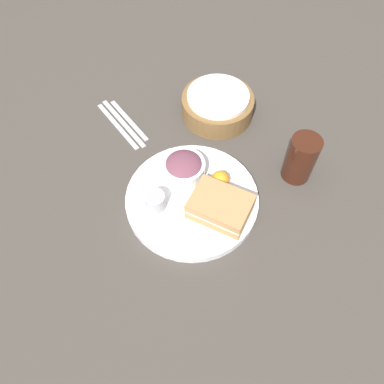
% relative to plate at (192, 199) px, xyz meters
% --- Properties ---
extents(ground_plane, '(4.00, 4.00, 0.00)m').
position_rel_plate_xyz_m(ground_plane, '(0.00, 0.00, -0.01)').
color(ground_plane, '#3D3833').
extents(plate, '(0.31, 0.31, 0.02)m').
position_rel_plate_xyz_m(plate, '(0.00, 0.00, 0.00)').
color(plate, silver).
rests_on(plate, ground_plane).
extents(sandwich, '(0.14, 0.11, 0.05)m').
position_rel_plate_xyz_m(sandwich, '(0.07, -0.00, 0.04)').
color(sandwich, '#A37A4C').
rests_on(sandwich, plate).
extents(salad_bowl, '(0.10, 0.10, 0.06)m').
position_rel_plate_xyz_m(salad_bowl, '(-0.05, 0.04, 0.04)').
color(salad_bowl, white).
rests_on(salad_bowl, plate).
extents(dressing_cup, '(0.05, 0.05, 0.04)m').
position_rel_plate_xyz_m(dressing_cup, '(-0.06, -0.07, 0.03)').
color(dressing_cup, '#99999E').
rests_on(dressing_cup, plate).
extents(orange_wedge, '(0.04, 0.04, 0.04)m').
position_rel_plate_xyz_m(orange_wedge, '(0.04, 0.06, 0.03)').
color(orange_wedge, orange).
rests_on(orange_wedge, plate).
extents(drink_glass, '(0.07, 0.07, 0.12)m').
position_rel_plate_xyz_m(drink_glass, '(0.17, 0.21, 0.05)').
color(drink_glass, '#38190F').
rests_on(drink_glass, ground_plane).
extents(bread_basket, '(0.19, 0.19, 0.07)m').
position_rel_plate_xyz_m(bread_basket, '(-0.10, 0.28, 0.02)').
color(bread_basket, brown).
rests_on(bread_basket, ground_plane).
extents(fork, '(0.19, 0.08, 0.01)m').
position_rel_plate_xyz_m(fork, '(-0.30, 0.09, -0.01)').
color(fork, '#B2B2B7').
rests_on(fork, ground_plane).
extents(knife, '(0.20, 0.08, 0.01)m').
position_rel_plate_xyz_m(knife, '(-0.29, 0.10, -0.01)').
color(knife, '#B2B2B7').
rests_on(knife, ground_plane).
extents(spoon, '(0.17, 0.07, 0.01)m').
position_rel_plate_xyz_m(spoon, '(-0.29, 0.12, -0.01)').
color(spoon, '#B2B2B7').
rests_on(spoon, ground_plane).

